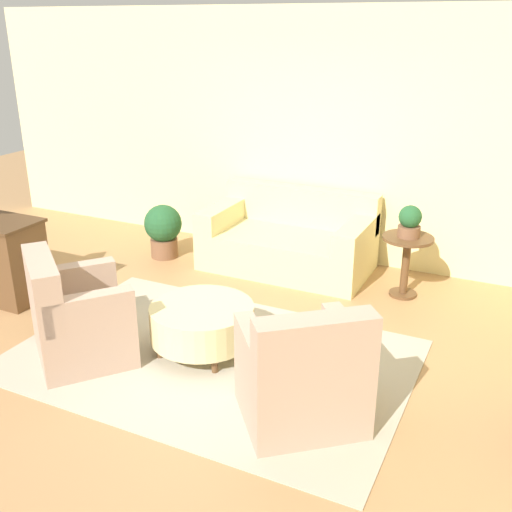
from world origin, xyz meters
TOP-DOWN VIEW (x-y plane):
  - ground_plane at (0.00, 0.00)m, footprint 16.00×16.00m
  - wall_back at (0.00, 2.70)m, footprint 9.27×0.12m
  - rug at (0.00, 0.00)m, footprint 3.24×2.17m
  - couch at (-0.20, 2.13)m, footprint 1.84×0.99m
  - armchair_left at (-1.00, -0.46)m, footprint 1.08×1.07m
  - armchair_right at (1.00, -0.46)m, footprint 1.08×1.07m
  - ottoman_table at (-0.13, 0.08)m, footprint 0.88×0.88m
  - side_table at (1.16, 1.94)m, footprint 0.51×0.51m
  - potted_plant_on_side_table at (1.16, 1.94)m, footprint 0.23×0.23m
  - potted_plant_floor at (-1.66, 1.79)m, footprint 0.44×0.44m

SIDE VIEW (x-z plane):
  - ground_plane at x=0.00m, z-range 0.00..0.00m
  - rug at x=0.00m, z-range 0.00..0.01m
  - ottoman_table at x=-0.13m, z-range 0.07..0.48m
  - couch at x=-0.20m, z-range -0.12..0.73m
  - potted_plant_floor at x=-1.66m, z-range 0.03..0.67m
  - armchair_left at x=-1.00m, z-range -0.10..0.82m
  - armchair_right at x=1.00m, z-range -0.10..0.82m
  - side_table at x=1.16m, z-range 0.11..0.75m
  - potted_plant_on_side_table at x=1.16m, z-range 0.64..0.95m
  - wall_back at x=0.00m, z-range 0.00..2.80m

